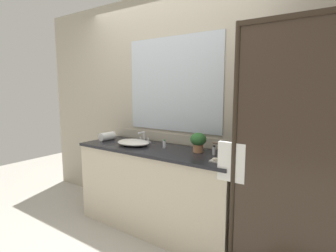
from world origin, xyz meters
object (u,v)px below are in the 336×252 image
sink_basin (133,142)px  amenity_bottle_shampoo (164,144)px  potted_plant (198,141)px  rolled_towel_near_edge (107,136)px  faucet (144,139)px  soap_dish (216,160)px  amenity_bottle_body_wash (214,150)px

sink_basin → amenity_bottle_shampoo: 0.37m
potted_plant → sink_basin: bearing=-170.5°
amenity_bottle_shampoo → rolled_towel_near_edge: rolled_towel_near_edge is taller
faucet → potted_plant: size_ratio=0.88×
sink_basin → soap_dish: 1.05m
sink_basin → rolled_towel_near_edge: rolled_towel_near_edge is taller
faucet → amenity_bottle_shampoo: faucet is taller
soap_dish → amenity_bottle_body_wash: bearing=118.7°
sink_basin → amenity_bottle_shampoo: (0.36, 0.09, 0.01)m
soap_dish → amenity_bottle_body_wash: 0.25m
potted_plant → amenity_bottle_body_wash: 0.19m
amenity_bottle_shampoo → sink_basin: bearing=-166.4°
faucet → rolled_towel_near_edge: (-0.45, -0.15, 0.01)m
amenity_bottle_shampoo → amenity_bottle_body_wash: same height
faucet → amenity_bottle_body_wash: faucet is taller
potted_plant → amenity_bottle_body_wash: potted_plant is taller
amenity_bottle_body_wash → rolled_towel_near_edge: size_ratio=0.47×
sink_basin → soap_dish: size_ratio=3.90×
sink_basin → amenity_bottle_body_wash: size_ratio=4.33×
sink_basin → amenity_bottle_shampoo: amenity_bottle_shampoo is taller
amenity_bottle_shampoo → amenity_bottle_body_wash: 0.56m
faucet → amenity_bottle_body_wash: size_ratio=1.89×
soap_dish → amenity_bottle_shampoo: 0.71m
amenity_bottle_shampoo → amenity_bottle_body_wash: (0.56, 0.03, -0.00)m
faucet → amenity_bottle_body_wash: 0.93m
soap_dish → faucet: bearing=164.6°
rolled_towel_near_edge → faucet: bearing=18.8°
sink_basin → amenity_bottle_body_wash: (0.93, 0.11, 0.01)m
sink_basin → potted_plant: bearing=9.5°
amenity_bottle_body_wash → rolled_towel_near_edge: 1.38m
faucet → amenity_bottle_body_wash: (0.93, -0.07, 0.00)m
potted_plant → rolled_towel_near_edge: (-1.20, -0.10, -0.06)m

